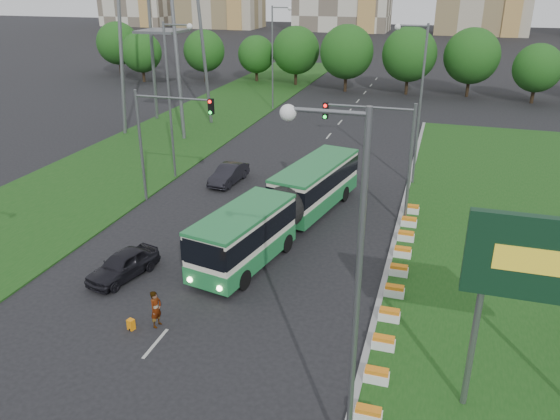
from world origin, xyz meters
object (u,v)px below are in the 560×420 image
(traffic_mast_left, at_px, (160,130))
(pedestrian, at_px, (156,309))
(car_left_near, at_px, (123,265))
(car_left_far, at_px, (229,174))
(shopping_trolley, at_px, (131,324))
(traffic_mast_median, at_px, (385,144))
(articulated_bus, at_px, (284,206))
(billboard, at_px, (560,272))

(traffic_mast_left, height_order, pedestrian, traffic_mast_left)
(traffic_mast_left, xyz_separation_m, car_left_near, (2.89, -10.25, -4.61))
(car_left_far, height_order, shopping_trolley, car_left_far)
(traffic_mast_median, xyz_separation_m, pedestrian, (-8.35, -14.76, -4.44))
(traffic_mast_median, relative_size, shopping_trolley, 15.27)
(articulated_bus, xyz_separation_m, car_left_near, (-6.63, -8.03, -1.04))
(billboard, relative_size, articulated_bus, 0.45)
(traffic_mast_median, relative_size, articulated_bus, 0.45)
(car_left_near, distance_m, car_left_far, 15.35)
(articulated_bus, height_order, car_left_far, articulated_bus)
(traffic_mast_median, height_order, car_left_near, traffic_mast_median)
(shopping_trolley, bearing_deg, car_left_far, 114.36)
(billboard, relative_size, shopping_trolley, 15.27)
(traffic_mast_left, relative_size, articulated_bus, 0.45)
(billboard, xyz_separation_m, traffic_mast_median, (-7.47, 16.00, -0.81))
(articulated_bus, height_order, shopping_trolley, articulated_bus)
(pedestrian, bearing_deg, articulated_bus, -5.25)
(pedestrian, bearing_deg, shopping_trolley, 129.08)
(traffic_mast_median, distance_m, car_left_far, 13.81)
(articulated_bus, xyz_separation_m, car_left_far, (-6.72, 7.32, -1.04))
(traffic_mast_median, bearing_deg, shopping_trolley, -121.32)
(traffic_mast_median, xyz_separation_m, traffic_mast_left, (-15.16, -1.00, 0.00))
(billboard, bearing_deg, car_left_far, 134.60)
(billboard, distance_m, articulated_bus, 18.83)
(billboard, bearing_deg, car_left_near, 166.46)
(traffic_mast_median, bearing_deg, articulated_bus, -150.24)
(articulated_bus, xyz_separation_m, pedestrian, (-2.71, -11.54, -0.86))
(articulated_bus, bearing_deg, shopping_trolley, -95.74)
(traffic_mast_left, height_order, car_left_near, traffic_mast_left)
(traffic_mast_left, height_order, shopping_trolley, traffic_mast_left)
(traffic_mast_left, xyz_separation_m, articulated_bus, (9.52, -2.22, -3.58))
(pedestrian, bearing_deg, car_left_far, 19.96)
(billboard, height_order, car_left_near, billboard)
(billboard, xyz_separation_m, car_left_near, (-19.74, 4.75, -5.43))
(articulated_bus, xyz_separation_m, shopping_trolley, (-3.72, -12.15, -1.51))
(car_left_far, distance_m, shopping_trolley, 19.71)
(traffic_mast_left, bearing_deg, pedestrian, -63.67)
(car_left_far, bearing_deg, traffic_mast_left, -113.73)
(traffic_mast_median, relative_size, pedestrian, 4.39)
(billboard, xyz_separation_m, pedestrian, (-15.82, 1.24, -5.25))
(articulated_bus, distance_m, car_left_near, 10.47)
(car_left_near, distance_m, pedestrian, 5.27)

